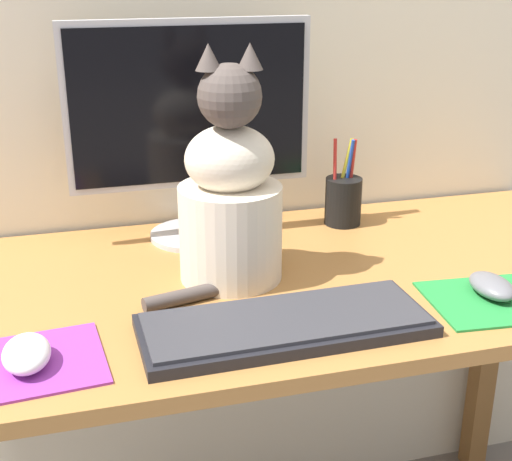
% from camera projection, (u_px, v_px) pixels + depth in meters
% --- Properties ---
extents(desk, '(1.48, 0.63, 0.75)m').
position_uv_depth(desk, '(239.00, 333.00, 1.25)').
color(desk, '#A87038').
rests_on(desk, ground_plane).
extents(monitor, '(0.46, 0.17, 0.41)m').
position_uv_depth(monitor, '(190.00, 121.00, 1.32)').
color(monitor, '#B2B2B7').
rests_on(monitor, desk).
extents(keyboard, '(0.43, 0.17, 0.02)m').
position_uv_depth(keyboard, '(285.00, 324.00, 1.05)').
color(keyboard, black).
rests_on(keyboard, desk).
extents(mousepad_left, '(0.21, 0.19, 0.00)m').
position_uv_depth(mousepad_left, '(32.00, 364.00, 0.96)').
color(mousepad_left, purple).
rests_on(mousepad_left, desk).
extents(mousepad_right, '(0.21, 0.19, 0.00)m').
position_uv_depth(mousepad_right, '(490.00, 301.00, 1.14)').
color(mousepad_right, '#238438').
rests_on(mousepad_right, desk).
extents(computer_mouse_left, '(0.06, 0.10, 0.04)m').
position_uv_depth(computer_mouse_left, '(27.00, 353.00, 0.95)').
color(computer_mouse_left, white).
rests_on(computer_mouse_left, mousepad_left).
extents(computer_mouse_right, '(0.06, 0.10, 0.03)m').
position_uv_depth(computer_mouse_right, '(492.00, 286.00, 1.15)').
color(computer_mouse_right, slate).
rests_on(computer_mouse_right, mousepad_right).
extents(cat, '(0.26, 0.20, 0.39)m').
position_uv_depth(cat, '(230.00, 197.00, 1.17)').
color(cat, beige).
rests_on(cat, desk).
extents(pen_cup, '(0.07, 0.07, 0.18)m').
position_uv_depth(pen_cup, '(343.00, 200.00, 1.45)').
color(pen_cup, black).
rests_on(pen_cup, desk).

